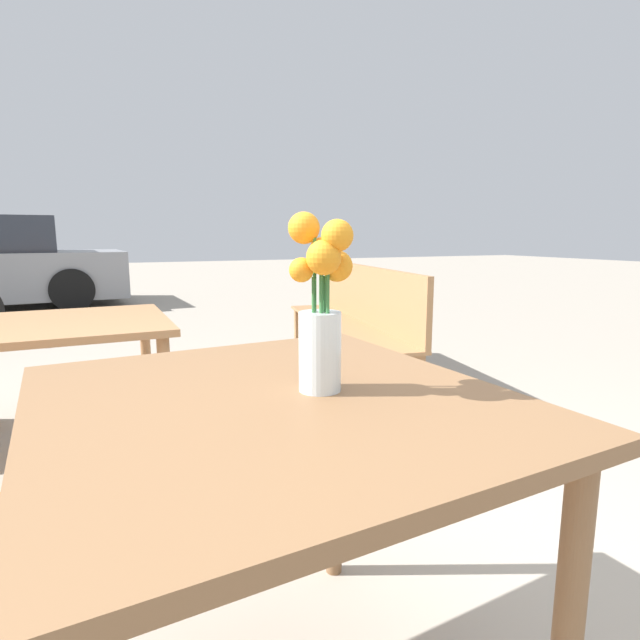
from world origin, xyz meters
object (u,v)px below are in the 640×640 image
Objects in this scene: table_front at (273,446)px; table_back at (58,345)px; bench_near at (354,319)px; flower_vase at (321,312)px.

table_back is at bearing 107.76° from table_front.
bench_near is at bearing 58.63° from table_front.
bench_near is (1.34, 2.20, -0.18)m from table_front.
table_front is 0.28m from flower_vase.
table_front reaches higher than table_back.
table_front is at bearing 171.39° from flower_vase.
table_front is 1.54m from table_back.
flower_vase reaches higher than table_front.
flower_vase is at bearing -119.34° from bench_near.
flower_vase is 0.38× the size of table_back.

